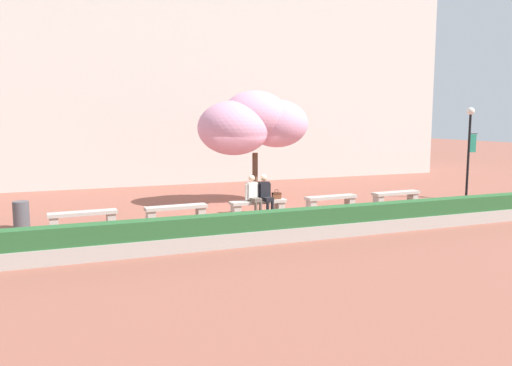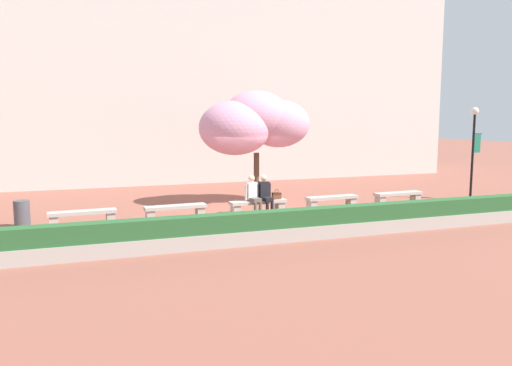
{
  "view_description": "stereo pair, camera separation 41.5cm",
  "coord_description": "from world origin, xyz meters",
  "px_view_note": "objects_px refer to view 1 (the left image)",
  "views": [
    {
      "loc": [
        -5.91,
        -14.96,
        3.09
      ],
      "look_at": [
        0.0,
        0.2,
        1.0
      ],
      "focal_mm": 35.0,
      "sensor_mm": 36.0,
      "label": 1
    },
    {
      "loc": [
        -5.52,
        -15.11,
        3.09
      ],
      "look_at": [
        0.0,
        0.2,
        1.0
      ],
      "focal_mm": 35.0,
      "sensor_mm": 36.0,
      "label": 2
    }
  ],
  "objects_px": {
    "stone_bench_center": "(258,205)",
    "person_seated_left": "(253,193)",
    "cherry_tree_main": "(253,123)",
    "stone_bench_west_end": "(83,216)",
    "stone_bench_near_east": "(331,200)",
    "person_seated_right": "(265,193)",
    "lamp_post_with_banner": "(469,144)",
    "stone_bench_near_west": "(176,210)",
    "trash_bin": "(21,215)",
    "handbag": "(277,195)",
    "stone_bench_east_end": "(396,196)"
  },
  "relations": [
    {
      "from": "stone_bench_east_end",
      "to": "trash_bin",
      "type": "relative_size",
      "value": 2.47
    },
    {
      "from": "person_seated_right",
      "to": "lamp_post_with_banner",
      "type": "bearing_deg",
      "value": -0.32
    },
    {
      "from": "stone_bench_near_west",
      "to": "person_seated_right",
      "type": "relative_size",
      "value": 1.49
    },
    {
      "from": "cherry_tree_main",
      "to": "trash_bin",
      "type": "height_order",
      "value": "cherry_tree_main"
    },
    {
      "from": "stone_bench_near_west",
      "to": "cherry_tree_main",
      "type": "height_order",
      "value": "cherry_tree_main"
    },
    {
      "from": "cherry_tree_main",
      "to": "stone_bench_center",
      "type": "bearing_deg",
      "value": -106.08
    },
    {
      "from": "cherry_tree_main",
      "to": "lamp_post_with_banner",
      "type": "distance_m",
      "value": 8.4
    },
    {
      "from": "handbag",
      "to": "cherry_tree_main",
      "type": "xyz_separation_m",
      "value": [
        -0.06,
        2.06,
        2.37
      ]
    },
    {
      "from": "person_seated_right",
      "to": "trash_bin",
      "type": "relative_size",
      "value": 1.65
    },
    {
      "from": "stone_bench_west_end",
      "to": "stone_bench_center",
      "type": "xyz_separation_m",
      "value": [
        5.43,
        0.0,
        0.0
      ]
    },
    {
      "from": "handbag",
      "to": "person_seated_right",
      "type": "bearing_deg",
      "value": -170.67
    },
    {
      "from": "cherry_tree_main",
      "to": "stone_bench_near_west",
      "type": "bearing_deg",
      "value": -147.94
    },
    {
      "from": "stone_bench_west_end",
      "to": "stone_bench_near_east",
      "type": "bearing_deg",
      "value": 0.0
    },
    {
      "from": "stone_bench_near_east",
      "to": "person_seated_left",
      "type": "xyz_separation_m",
      "value": [
        -2.91,
        -0.05,
        0.39
      ]
    },
    {
      "from": "person_seated_left",
      "to": "stone_bench_center",
      "type": "bearing_deg",
      "value": 14.87
    },
    {
      "from": "person_seated_right",
      "to": "handbag",
      "type": "xyz_separation_m",
      "value": [
        0.44,
        0.07,
        -0.12
      ]
    },
    {
      "from": "stone_bench_east_end",
      "to": "handbag",
      "type": "distance_m",
      "value": 4.78
    },
    {
      "from": "stone_bench_center",
      "to": "lamp_post_with_banner",
      "type": "distance_m",
      "value": 8.86
    },
    {
      "from": "stone_bench_center",
      "to": "person_seated_left",
      "type": "relative_size",
      "value": 1.49
    },
    {
      "from": "stone_bench_center",
      "to": "handbag",
      "type": "relative_size",
      "value": 5.68
    },
    {
      "from": "stone_bench_center",
      "to": "person_seated_right",
      "type": "xyz_separation_m",
      "value": [
        0.22,
        -0.05,
        0.39
      ]
    },
    {
      "from": "stone_bench_west_end",
      "to": "person_seated_right",
      "type": "xyz_separation_m",
      "value": [
        5.66,
        -0.05,
        0.39
      ]
    },
    {
      "from": "handbag",
      "to": "trash_bin",
      "type": "relative_size",
      "value": 0.43
    },
    {
      "from": "stone_bench_center",
      "to": "stone_bench_east_end",
      "type": "xyz_separation_m",
      "value": [
        5.43,
        0.0,
        0.0
      ]
    },
    {
      "from": "person_seated_right",
      "to": "handbag",
      "type": "bearing_deg",
      "value": 9.33
    },
    {
      "from": "stone_bench_near_east",
      "to": "person_seated_right",
      "type": "distance_m",
      "value": 2.53
    },
    {
      "from": "person_seated_right",
      "to": "stone_bench_near_west",
      "type": "bearing_deg",
      "value": 178.97
    },
    {
      "from": "stone_bench_west_end",
      "to": "handbag",
      "type": "relative_size",
      "value": 5.68
    },
    {
      "from": "trash_bin",
      "to": "stone_bench_near_east",
      "type": "bearing_deg",
      "value": -2.4
    },
    {
      "from": "stone_bench_near_east",
      "to": "trash_bin",
      "type": "bearing_deg",
      "value": 177.6
    },
    {
      "from": "stone_bench_east_end",
      "to": "person_seated_right",
      "type": "relative_size",
      "value": 1.49
    },
    {
      "from": "handbag",
      "to": "person_seated_left",
      "type": "bearing_deg",
      "value": -175.22
    },
    {
      "from": "stone_bench_near_east",
      "to": "lamp_post_with_banner",
      "type": "relative_size",
      "value": 0.55
    },
    {
      "from": "stone_bench_west_end",
      "to": "stone_bench_near_east",
      "type": "height_order",
      "value": "same"
    },
    {
      "from": "stone_bench_near_east",
      "to": "trash_bin",
      "type": "xyz_separation_m",
      "value": [
        -9.79,
        0.41,
        0.08
      ]
    },
    {
      "from": "person_seated_left",
      "to": "stone_bench_west_end",
      "type": "bearing_deg",
      "value": 179.43
    },
    {
      "from": "stone_bench_near_west",
      "to": "stone_bench_east_end",
      "type": "height_order",
      "value": "same"
    },
    {
      "from": "stone_bench_center",
      "to": "person_seated_left",
      "type": "distance_m",
      "value": 0.44
    },
    {
      "from": "stone_bench_center",
      "to": "stone_bench_near_east",
      "type": "distance_m",
      "value": 2.72
    },
    {
      "from": "stone_bench_center",
      "to": "person_seated_right",
      "type": "distance_m",
      "value": 0.45
    },
    {
      "from": "stone_bench_near_west",
      "to": "trash_bin",
      "type": "bearing_deg",
      "value": 174.63
    },
    {
      "from": "trash_bin",
      "to": "cherry_tree_main",
      "type": "bearing_deg",
      "value": 12.27
    },
    {
      "from": "lamp_post_with_banner",
      "to": "trash_bin",
      "type": "distance_m",
      "value": 15.84
    },
    {
      "from": "stone_bench_east_end",
      "to": "handbag",
      "type": "xyz_separation_m",
      "value": [
        -4.77,
        0.02,
        0.27
      ]
    },
    {
      "from": "stone_bench_near_west",
      "to": "stone_bench_center",
      "type": "distance_m",
      "value": 2.72
    },
    {
      "from": "stone_bench_near_east",
      "to": "trash_bin",
      "type": "relative_size",
      "value": 2.47
    },
    {
      "from": "person_seated_right",
      "to": "trash_bin",
      "type": "distance_m",
      "value": 7.31
    },
    {
      "from": "stone_bench_center",
      "to": "person_seated_left",
      "type": "height_order",
      "value": "person_seated_left"
    },
    {
      "from": "stone_bench_center",
      "to": "person_seated_right",
      "type": "relative_size",
      "value": 1.49
    },
    {
      "from": "stone_bench_east_end",
      "to": "stone_bench_near_west",
      "type": "bearing_deg",
      "value": 180.0
    }
  ]
}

